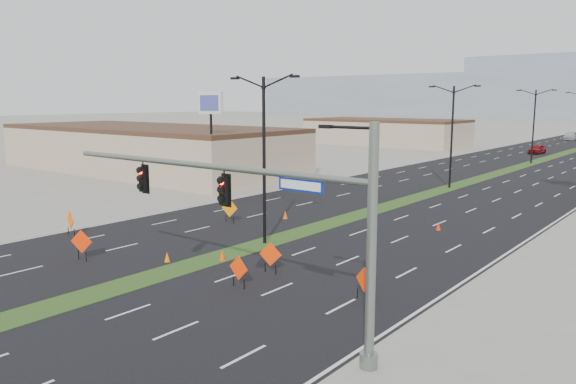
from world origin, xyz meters
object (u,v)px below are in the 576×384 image
Objects in this scene: car_left at (537,149)px; streetlight_1 at (452,133)px; cone_1 at (222,255)px; construction_sign_2 at (230,209)px; construction_sign_3 at (239,269)px; pole_sign_west at (211,111)px; cone_2 at (438,226)px; construction_sign_4 at (270,255)px; car_far at (570,136)px; cone_3 at (285,215)px; streetlight_2 at (534,124)px; construction_sign_5 at (364,281)px; signal_mast at (261,207)px; cone_0 at (167,257)px; streetlight_0 at (264,155)px; construction_sign_0 at (71,221)px; construction_sign_1 at (81,243)px.

streetlight_1 is at bearing -81.09° from car_left.
streetlight_1 is 16.03× the size of cone_1.
streetlight_1 is at bearing 66.57° from construction_sign_2.
pole_sign_west is at bearing 140.84° from construction_sign_3.
streetlight_1 is 17.85× the size of cone_2.
construction_sign_3 is 2.59m from construction_sign_4.
cone_3 is (3.05, -102.50, -0.53)m from car_far.
construction_sign_5 is (9.84, -60.70, -4.54)m from streetlight_2.
construction_sign_3 reaches higher than car_left.
streetlight_2 is 17.85× the size of cone_2.
construction_sign_2 is (0.84, -106.06, 0.21)m from car_far.
construction_sign_2 is at bearing 124.62° from construction_sign_4.
streetlight_2 is (-8.56, 66.00, 0.63)m from signal_mast.
pole_sign_west is at bearing -135.87° from streetlight_1.
construction_sign_3 is at bearing -59.10° from cone_3.
construction_sign_4 is (-0.26, 2.58, 0.04)m from construction_sign_3.
streetlight_2 is 16.43m from car_left.
car_left is (-11.90, 81.40, -4.04)m from signal_mast.
car_left is at bearing 91.35° from cone_0.
streetlight_0 reaches higher than construction_sign_3.
streetlight_2 is at bearing 97.39° from signal_mast.
streetlight_2 is 1.76× the size of car_far.
streetlight_0 reaches higher than construction_sign_0.
cone_3 is at bearing -94.08° from streetlight_2.
construction_sign_0 is 6.40m from construction_sign_1.
streetlight_0 is 16.62× the size of cone_3.
construction_sign_5 is 17.38m from cone_3.
streetlight_1 is at bearing -92.36° from car_far.
car_left is 77.69m from cone_0.
signal_mast reaches higher than car_far.
cone_3 is (-7.95, 13.29, -0.60)m from construction_sign_3.
construction_sign_1 is 11.82m from construction_sign_2.
car_far is 115.26m from cone_0.
cone_3 is at bearing 71.09° from construction_sign_0.
construction_sign_4 is at bearing 97.96° from construction_sign_3.
car_left is 7.05× the size of cone_1.
construction_sign_5 reaches higher than cone_2.
construction_sign_4 is 2.87× the size of cone_2.
cone_0 is 0.97× the size of cone_2.
construction_sign_2 reaches higher than cone_3.
car_far is (-6.58, 80.88, -4.59)m from streetlight_1.
pole_sign_west is (-5.67, 17.95, 6.70)m from construction_sign_0.
streetlight_2 is at bearing 74.43° from construction_sign_4.
streetlight_1 is 22.50m from cone_3.
construction_sign_1 is at bearing -60.05° from pole_sign_west.
construction_sign_0 is at bearing -170.51° from cone_1.
construction_sign_5 is 14.97m from cone_2.
car_far is 9.45× the size of cone_3.
cone_3 is at bearing -160.97° from cone_2.
cone_0 is (-1.52, -62.27, -5.15)m from streetlight_2.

